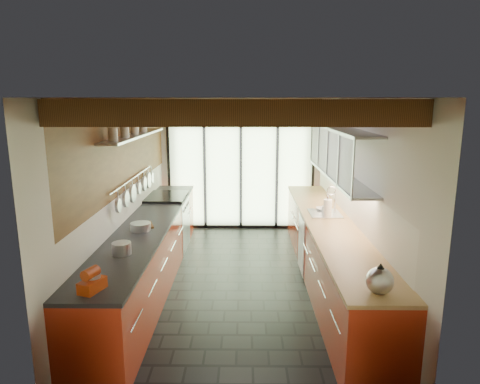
% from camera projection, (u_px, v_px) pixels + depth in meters
% --- Properties ---
extents(ground, '(5.50, 5.50, 0.00)m').
position_uv_depth(ground, '(239.00, 282.00, 6.18)').
color(ground, black).
rests_on(ground, ground).
extents(room_shell, '(5.50, 5.50, 5.50)m').
position_uv_depth(room_shell, '(239.00, 169.00, 5.83)').
color(room_shell, silver).
rests_on(room_shell, ground).
extents(ceiling_beams, '(3.14, 5.06, 4.90)m').
position_uv_depth(ceiling_beams, '(239.00, 109.00, 6.03)').
color(ceiling_beams, '#593316').
rests_on(ceiling_beams, ground).
extents(glass_door, '(2.95, 0.10, 2.90)m').
position_uv_depth(glass_door, '(241.00, 147.00, 8.46)').
color(glass_door, '#C6EAAD').
rests_on(glass_door, ground).
extents(left_counter, '(0.68, 5.00, 0.92)m').
position_uv_depth(left_counter, '(150.00, 252.00, 6.10)').
color(left_counter, '#B32F16').
rests_on(left_counter, ground).
extents(range_stove, '(0.66, 0.90, 0.97)m').
position_uv_depth(range_stove, '(168.00, 222.00, 7.51)').
color(range_stove, silver).
rests_on(range_stove, ground).
extents(right_counter, '(0.68, 5.00, 0.92)m').
position_uv_depth(right_counter, '(328.00, 252.00, 6.07)').
color(right_counter, '#B32F16').
rests_on(right_counter, ground).
extents(sink_assembly, '(0.45, 0.52, 0.43)m').
position_uv_depth(sink_assembly, '(326.00, 211.00, 6.35)').
color(sink_assembly, silver).
rests_on(sink_assembly, right_counter).
extents(upper_cabinets_right, '(0.34, 3.00, 3.00)m').
position_uv_depth(upper_cabinets_right, '(340.00, 152.00, 6.07)').
color(upper_cabinets_right, silver).
rests_on(upper_cabinets_right, ground).
extents(left_wall_fixtures, '(0.28, 2.60, 0.96)m').
position_uv_depth(left_wall_fixtures, '(136.00, 157.00, 6.11)').
color(left_wall_fixtures, silver).
rests_on(left_wall_fixtures, ground).
extents(stand_mixer, '(0.22, 0.28, 0.23)m').
position_uv_depth(stand_mixer, '(92.00, 281.00, 3.79)').
color(stand_mixer, '#B4370E').
rests_on(stand_mixer, left_counter).
extents(pot_large, '(0.27, 0.27, 0.13)m').
position_uv_depth(pot_large, '(122.00, 248.00, 4.69)').
color(pot_large, silver).
rests_on(pot_large, left_counter).
extents(pot_small, '(0.31, 0.31, 0.10)m').
position_uv_depth(pot_small, '(141.00, 227.00, 5.55)').
color(pot_small, silver).
rests_on(pot_small, left_counter).
extents(cutting_board, '(0.31, 0.36, 0.03)m').
position_uv_depth(cutting_board, '(144.00, 225.00, 5.74)').
color(cutting_board, brown).
rests_on(cutting_board, left_counter).
extents(kettle, '(0.25, 0.30, 0.29)m').
position_uv_depth(kettle, '(380.00, 279.00, 3.75)').
color(kettle, silver).
rests_on(kettle, right_counter).
extents(paper_towel, '(0.16, 0.16, 0.32)m').
position_uv_depth(paper_towel, '(328.00, 209.00, 6.12)').
color(paper_towel, white).
rests_on(paper_towel, right_counter).
extents(soap_bottle, '(0.09, 0.09, 0.19)m').
position_uv_depth(soap_bottle, '(325.00, 208.00, 6.32)').
color(soap_bottle, silver).
rests_on(soap_bottle, right_counter).
extents(bowl, '(0.19, 0.19, 0.05)m').
position_uv_depth(bowl, '(322.00, 209.00, 6.54)').
color(bowl, silver).
rests_on(bowl, right_counter).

